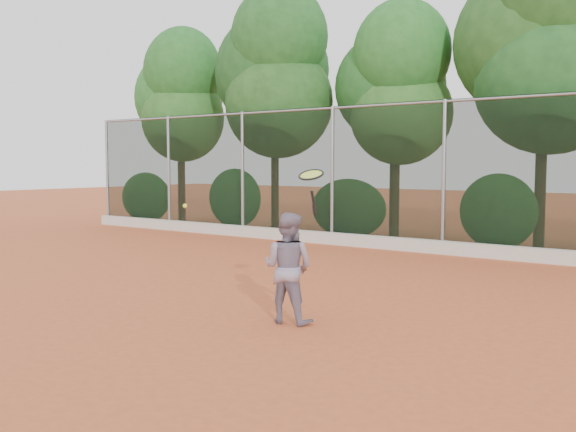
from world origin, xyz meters
The scene contains 7 objects.
ground centered at (0.00, 0.00, 0.00)m, with size 80.00×80.00×0.00m, color #C6582E.
concrete_curb centered at (0.00, 6.82, 0.15)m, with size 24.00×0.20×0.30m, color beige.
tennis_player centered at (0.96, -0.30, 0.71)m, with size 0.69×0.54×1.43m, color gray.
chainlink_fence centered at (0.00, 7.00, 1.86)m, with size 24.09×0.09×3.50m.
foliage_backdrop centered at (-0.55, 8.98, 4.40)m, with size 23.70×3.63×7.55m.
tennis_racket centered at (1.35, -0.35, 1.88)m, with size 0.37×0.36×0.58m.
tennis_ball_in_flight centered at (-1.31, 0.11, 1.40)m, with size 0.07×0.07×0.07m.
Camera 1 is at (5.79, -6.89, 2.06)m, focal length 40.00 mm.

